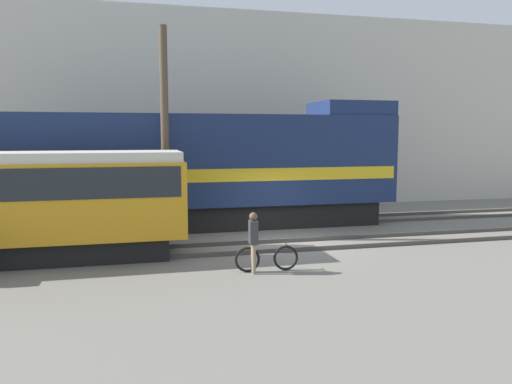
{
  "coord_description": "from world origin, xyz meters",
  "views": [
    {
      "loc": [
        -5.14,
        -16.39,
        3.83
      ],
      "look_at": [
        -1.04,
        0.5,
        1.8
      ],
      "focal_mm": 35.0,
      "sensor_mm": 36.0,
      "label": 1
    }
  ],
  "objects_px": {
    "streetcar": "(31,200)",
    "utility_pole_left": "(165,135)",
    "freight_locomotive": "(199,169)",
    "bicycle": "(267,259)",
    "person": "(253,236)"
  },
  "relations": [
    {
      "from": "freight_locomotive",
      "to": "bicycle",
      "type": "relative_size",
      "value": 9.05
    },
    {
      "from": "streetcar",
      "to": "utility_pole_left",
      "type": "distance_m",
      "value": 5.0
    },
    {
      "from": "person",
      "to": "freight_locomotive",
      "type": "bearing_deg",
      "value": 94.47
    },
    {
      "from": "freight_locomotive",
      "to": "person",
      "type": "bearing_deg",
      "value": -85.53
    },
    {
      "from": "freight_locomotive",
      "to": "person",
      "type": "height_order",
      "value": "freight_locomotive"
    },
    {
      "from": "freight_locomotive",
      "to": "streetcar",
      "type": "distance_m",
      "value": 7.07
    },
    {
      "from": "bicycle",
      "to": "utility_pole_left",
      "type": "xyz_separation_m",
      "value": [
        -2.45,
        4.87,
        3.42
      ]
    },
    {
      "from": "bicycle",
      "to": "freight_locomotive",
      "type": "bearing_deg",
      "value": 97.88
    },
    {
      "from": "person",
      "to": "utility_pole_left",
      "type": "distance_m",
      "value": 6.05
    },
    {
      "from": "streetcar",
      "to": "person",
      "type": "height_order",
      "value": "streetcar"
    },
    {
      "from": "bicycle",
      "to": "streetcar",
      "type": "bearing_deg",
      "value": 157.51
    },
    {
      "from": "freight_locomotive",
      "to": "streetcar",
      "type": "relative_size",
      "value": 1.81
    },
    {
      "from": "bicycle",
      "to": "person",
      "type": "relative_size",
      "value": 1.06
    },
    {
      "from": "freight_locomotive",
      "to": "utility_pole_left",
      "type": "xyz_separation_m",
      "value": [
        -1.48,
        -2.15,
        1.36
      ]
    },
    {
      "from": "streetcar",
      "to": "bicycle",
      "type": "xyz_separation_m",
      "value": [
        6.55,
        -2.71,
        -1.52
      ]
    }
  ]
}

